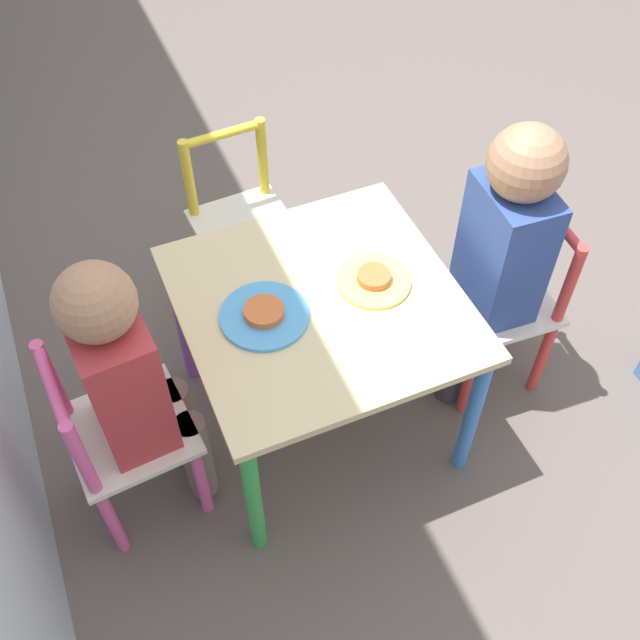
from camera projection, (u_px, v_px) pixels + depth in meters
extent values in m
plane|color=#5B514C|center=(320.00, 415.00, 1.99)|extent=(6.00, 6.00, 0.00)
cube|color=beige|center=(320.00, 303.00, 1.64)|extent=(0.60, 0.60, 0.02)
cylinder|color=#387AD1|center=(472.00, 415.00, 1.73)|extent=(0.04, 0.04, 0.44)
cylinder|color=teal|center=(372.00, 262.00, 2.05)|extent=(0.04, 0.04, 0.44)
cylinder|color=green|center=(253.00, 498.00, 1.59)|extent=(0.04, 0.04, 0.44)
cylinder|color=#8E51BC|center=(182.00, 321.00, 1.91)|extent=(0.04, 0.04, 0.44)
cube|color=silver|center=(497.00, 300.00, 1.87)|extent=(0.28, 0.28, 0.02)
cylinder|color=#DB3D38|center=(434.00, 318.00, 2.03)|extent=(0.03, 0.03, 0.28)
cylinder|color=#DB3D38|center=(469.00, 378.00, 1.90)|extent=(0.03, 0.03, 0.28)
cylinder|color=#DB3D38|center=(503.00, 298.00, 2.07)|extent=(0.03, 0.03, 0.28)
cylinder|color=#DB3D38|center=(543.00, 356.00, 1.94)|extent=(0.03, 0.03, 0.28)
cylinder|color=#DB3D38|center=(523.00, 228.00, 1.87)|extent=(0.03, 0.03, 0.25)
cylinder|color=#DB3D38|center=(569.00, 287.00, 1.74)|extent=(0.03, 0.03, 0.25)
cylinder|color=#DB3D38|center=(557.00, 221.00, 1.72)|extent=(0.21, 0.04, 0.02)
cube|color=silver|center=(129.00, 430.00, 1.63)|extent=(0.28, 0.28, 0.02)
cylinder|color=#E5599E|center=(201.00, 480.00, 1.71)|extent=(0.03, 0.03, 0.28)
cylinder|color=#E5599E|center=(169.00, 411.00, 1.84)|extent=(0.03, 0.03, 0.28)
cylinder|color=#E5599E|center=(112.00, 521.00, 1.65)|extent=(0.03, 0.03, 0.28)
cylinder|color=#E5599E|center=(84.00, 446.00, 1.77)|extent=(0.03, 0.03, 0.28)
cylinder|color=#E5599E|center=(82.00, 461.00, 1.45)|extent=(0.03, 0.03, 0.25)
cylinder|color=#E5599E|center=(53.00, 382.00, 1.57)|extent=(0.03, 0.03, 0.25)
cylinder|color=#E5599E|center=(52.00, 387.00, 1.42)|extent=(0.21, 0.04, 0.02)
cube|color=silver|center=(245.00, 227.00, 2.04)|extent=(0.27, 0.27, 0.02)
cylinder|color=yellow|center=(228.00, 301.00, 2.07)|extent=(0.03, 0.03, 0.28)
cylinder|color=yellow|center=(297.00, 277.00, 2.12)|extent=(0.03, 0.03, 0.28)
cylinder|color=yellow|center=(201.00, 252.00, 2.19)|extent=(0.03, 0.03, 0.28)
cylinder|color=yellow|center=(268.00, 230.00, 2.25)|extent=(0.03, 0.03, 0.28)
cylinder|color=yellow|center=(189.00, 181.00, 1.98)|extent=(0.03, 0.03, 0.25)
cylinder|color=yellow|center=(263.00, 159.00, 2.04)|extent=(0.03, 0.03, 0.25)
cylinder|color=yellow|center=(222.00, 134.00, 1.92)|extent=(0.03, 0.21, 0.02)
cylinder|color=#38383D|center=(438.00, 333.00, 1.98)|extent=(0.07, 0.07, 0.29)
cylinder|color=#38383D|center=(455.00, 361.00, 1.92)|extent=(0.07, 0.07, 0.29)
cube|color=#2D478E|center=(504.00, 249.00, 1.73)|extent=(0.21, 0.15, 0.36)
sphere|color=#A37556|center=(527.00, 163.00, 1.54)|extent=(0.17, 0.17, 0.17)
cylinder|color=#7A6B5B|center=(197.00, 457.00, 1.75)|extent=(0.07, 0.07, 0.29)
cylinder|color=#7A6B5B|center=(182.00, 424.00, 1.80)|extent=(0.07, 0.07, 0.29)
cube|color=#B23338|center=(122.00, 379.00, 1.50)|extent=(0.21, 0.16, 0.34)
sphere|color=#A37556|center=(95.00, 302.00, 1.32)|extent=(0.15, 0.15, 0.15)
cylinder|color=#EADB66|center=(374.00, 281.00, 1.66)|extent=(0.17, 0.17, 0.01)
cylinder|color=#CC6633|center=(374.00, 277.00, 1.65)|extent=(0.08, 0.08, 0.02)
cylinder|color=#4C9EE0|center=(264.00, 316.00, 1.60)|extent=(0.19, 0.19, 0.01)
cylinder|color=#CC6633|center=(264.00, 312.00, 1.59)|extent=(0.09, 0.09, 0.02)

